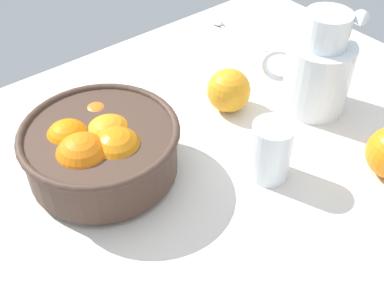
{
  "coord_description": "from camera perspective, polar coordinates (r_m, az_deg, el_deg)",
  "views": [
    {
      "loc": [
        -34.56,
        -37.34,
        55.16
      ],
      "look_at": [
        -1.15,
        3.73,
        7.62
      ],
      "focal_mm": 45.2,
      "sensor_mm": 36.0,
      "label": 1
    }
  ],
  "objects": [
    {
      "name": "juice_glass",
      "position": [
        0.75,
        9.23,
        -1.17
      ],
      "size": [
        6.47,
        6.47,
        9.83
      ],
      "color": "white",
      "rests_on": "ground_plane"
    },
    {
      "name": "herb_sprig_0",
      "position": [
        1.06,
        16.08,
        8.83
      ],
      "size": [
        4.41,
        3.8,
        0.95
      ],
      "color": "#34713E",
      "rests_on": "ground_plane"
    },
    {
      "name": "fruit_bowl",
      "position": [
        0.75,
        -10.71,
        -0.53
      ],
      "size": [
        24.29,
        24.29,
        11.02
      ],
      "color": "#473328",
      "rests_on": "ground_plane"
    },
    {
      "name": "loose_orange_2",
      "position": [
        0.88,
        4.35,
        6.33
      ],
      "size": [
        7.98,
        7.98,
        7.98
      ],
      "primitive_type": "sphere",
      "color": "orange",
      "rests_on": "ground_plane"
    },
    {
      "name": "ground_plane",
      "position": [
        0.76,
        2.46,
        -6.21
      ],
      "size": [
        117.1,
        93.59,
        3.0
      ],
      "primitive_type": "cube",
      "color": "silver"
    },
    {
      "name": "juice_pitcher",
      "position": [
        0.9,
        14.52,
        7.94
      ],
      "size": [
        12.38,
        14.73,
        19.28
      ],
      "color": "white",
      "rests_on": "ground_plane"
    },
    {
      "name": "spoon",
      "position": [
        1.15,
        4.46,
        13.29
      ],
      "size": [
        2.24,
        17.5,
        1.0
      ],
      "color": "silver",
      "rests_on": "ground_plane"
    }
  ]
}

